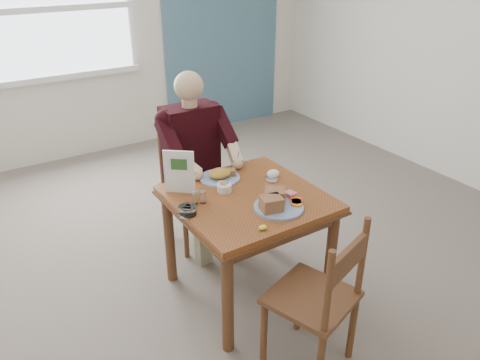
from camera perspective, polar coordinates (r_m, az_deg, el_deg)
floor at (r=3.38m, az=0.84°, el=-13.15°), size 6.00×6.00×0.00m
wall_back at (r=5.41m, az=-17.68°, el=17.42°), size 5.50×0.00×5.50m
accent_panel at (r=6.02m, az=-2.10°, el=19.42°), size 1.60×0.02×2.80m
lemon_wedge at (r=2.61m, az=2.79°, el=-5.80°), size 0.06×0.04×0.03m
napkin at (r=3.18m, az=4.04°, el=0.76°), size 0.10×0.09×0.06m
metal_dish at (r=3.15m, az=3.90°, el=0.03°), size 0.10×0.10×0.01m
window at (r=5.26m, az=-22.25°, el=18.73°), size 1.72×0.04×1.42m
table at (r=3.01m, az=0.92°, el=-3.79°), size 0.92×0.92×0.75m
chair_far at (r=3.70m, az=-5.92°, el=-0.61°), size 0.42×0.42×0.95m
chair_near at (r=2.61m, az=9.63°, el=-14.13°), size 0.53×0.53×0.95m
diner at (r=3.48m, az=-5.49°, el=3.68°), size 0.53×0.56×1.39m
near_plate at (r=2.81m, az=4.47°, el=-2.75°), size 0.39×0.39×0.10m
far_plate at (r=3.16m, az=-2.38°, el=0.59°), size 0.35×0.35×0.07m
caddy at (r=3.00m, az=-1.92°, el=-0.93°), size 0.11×0.11×0.07m
shakers at (r=2.86m, az=-5.01°, el=-2.10°), size 0.09×0.07×0.08m
creamer at (r=2.76m, az=-6.42°, el=-3.70°), size 0.13×0.13×0.05m
menu at (r=2.96m, az=-7.42°, el=1.01°), size 0.16×0.13×0.29m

